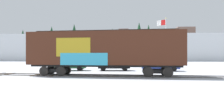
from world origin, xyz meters
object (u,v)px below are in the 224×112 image
freight_car (105,49)px  parked_car_black (113,64)px  parked_car_green (69,64)px  parked_car_blue (160,65)px  flagpole (164,36)px

freight_car → parked_car_black: bearing=84.5°
parked_car_green → parked_car_black: size_ratio=1.04×
parked_car_blue → freight_car: bearing=-136.8°
parked_car_green → parked_car_blue: parked_car_green is taller
freight_car → parked_car_black: freight_car is taller
parked_car_green → parked_car_black: (5.85, 0.14, -0.01)m
flagpole → parked_car_black: 8.87m
flagpole → parked_car_green: flagpole is taller
parked_car_black → parked_car_blue: 6.00m
freight_car → parked_car_green: 8.43m
parked_car_black → freight_car: bearing=-95.5°
flagpole → parked_car_blue: (-1.35, -3.27, -4.02)m
parked_car_black → parked_car_blue: (5.99, -0.31, -0.02)m
freight_car → parked_car_green: size_ratio=3.38×
freight_car → parked_car_green: (-5.23, 6.38, -1.69)m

